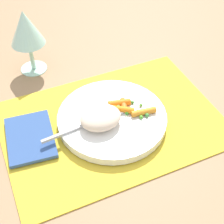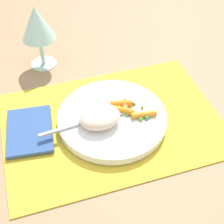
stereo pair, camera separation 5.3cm
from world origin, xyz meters
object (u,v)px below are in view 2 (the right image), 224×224
plate (112,118)px  napkin (30,130)px  rice_mound (99,117)px  carrot_portion (129,109)px  wine_glass (37,24)px  fork (94,120)px

plate → napkin: size_ratio=1.79×
rice_mound → plate: bearing=22.3°
rice_mound → carrot_portion: rice_mound is taller
carrot_portion → napkin: carrot_portion is taller
rice_mound → napkin: rice_mound is taller
wine_glass → napkin: bearing=-105.8°
carrot_portion → fork: (-0.08, -0.01, -0.00)m
rice_mound → wine_glass: bearing=105.8°
napkin → carrot_portion: bearing=-5.6°
plate → rice_mound: 0.04m
plate → rice_mound: (-0.03, -0.01, 0.03)m
rice_mound → fork: size_ratio=0.45×
plate → wine_glass: size_ratio=1.44×
fork → wine_glass: (-0.07, 0.26, 0.09)m
wine_glass → rice_mound: bearing=-74.2°
plate → fork: bearing=-174.9°
carrot_portion → wine_glass: 0.30m
rice_mound → carrot_portion: (0.07, 0.01, -0.01)m
carrot_portion → wine_glass: wine_glass is taller
plate → rice_mound: bearing=-157.7°
carrot_portion → napkin: size_ratio=0.68×
fork → napkin: fork is taller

